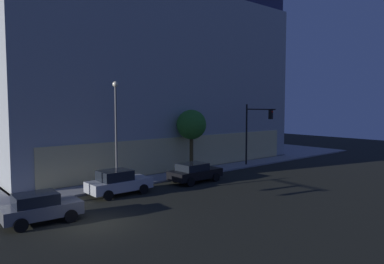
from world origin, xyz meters
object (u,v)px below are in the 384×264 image
street_lamp_sidewalk (116,120)px  car_grey (40,207)px  sidewalk_tree (191,125)px  car_black (195,172)px  modern_building (112,78)px  car_silver (118,182)px  traffic_light_far_corner (255,126)px

street_lamp_sidewalk → car_grey: 9.92m
sidewalk_tree → car_grey: 17.03m
sidewalk_tree → car_grey: sidewalk_tree is taller
car_black → modern_building: bearing=81.7°
modern_building → car_black: modern_building is taller
car_grey → car_black: bearing=10.5°
modern_building → car_silver: bearing=-116.7°
car_silver → car_black: car_silver is taller
car_silver → car_grey: bearing=-155.9°
car_black → traffic_light_far_corner: bearing=9.2°
sidewalk_tree → modern_building: bearing=88.6°
street_lamp_sidewalk → car_silver: size_ratio=1.78×
car_silver → car_black: size_ratio=0.98×
sidewalk_tree → car_grey: (-15.58, -5.82, -3.66)m
car_grey → car_silver: 6.80m
street_lamp_sidewalk → car_grey: size_ratio=1.94×
traffic_light_far_corner → sidewalk_tree: traffic_light_far_corner is taller
car_silver → sidewalk_tree: bearing=18.0°
modern_building → car_silver: (-9.76, -19.45, -8.99)m
street_lamp_sidewalk → car_grey: street_lamp_sidewalk is taller
traffic_light_far_corner → sidewalk_tree: (-6.91, 1.87, 0.21)m
traffic_light_far_corner → sidewalk_tree: 7.16m
traffic_light_far_corner → car_grey: size_ratio=1.53×
car_grey → car_black: (13.09, 2.44, -0.02)m
modern_building → street_lamp_sidewalk: bearing=-116.7°
sidewalk_tree → car_silver: 10.50m
car_silver → car_black: 6.88m
car_grey → modern_building: bearing=54.3°
street_lamp_sidewalk → sidewalk_tree: 8.31m
traffic_light_far_corner → sidewalk_tree: size_ratio=1.09×
modern_building → street_lamp_sidewalk: size_ratio=3.97×
modern_building → traffic_light_far_corner: modern_building is taller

